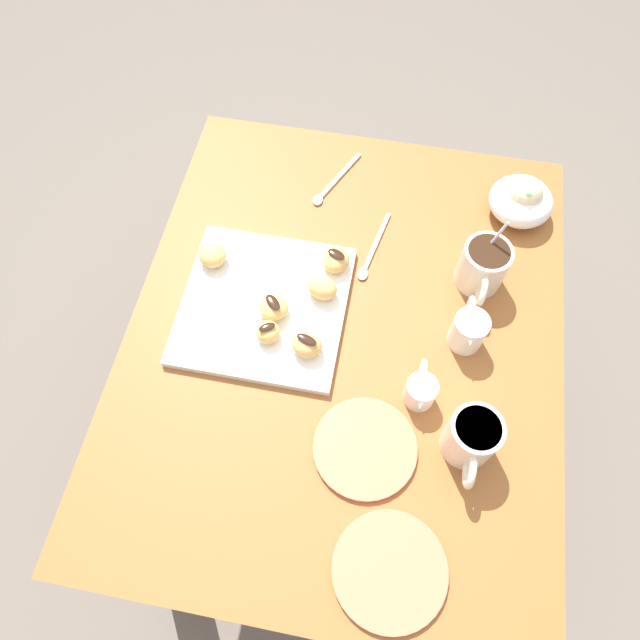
{
  "coord_description": "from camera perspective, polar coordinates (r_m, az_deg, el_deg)",
  "views": [
    {
      "loc": [
        0.45,
        0.04,
        1.62
      ],
      "look_at": [
        -0.01,
        -0.05,
        0.72
      ],
      "focal_mm": 32.48,
      "sensor_mm": 36.0,
      "label": 1
    }
  ],
  "objects": [
    {
      "name": "ground_plane",
      "position": [
        1.68,
        1.48,
        -12.0
      ],
      "size": [
        8.0,
        8.0,
        0.0
      ],
      "primitive_type": "plane",
      "color": "#665B51"
    },
    {
      "name": "dining_table",
      "position": [
        1.14,
        2.13,
        -4.45
      ],
      "size": [
        0.94,
        0.76,
        0.7
      ],
      "color": "#935628",
      "rests_on": "ground_plane"
    },
    {
      "name": "pastry_plate_square",
      "position": [
        1.04,
        -5.55,
        1.46
      ],
      "size": [
        0.29,
        0.29,
        0.02
      ],
      "primitive_type": "cube",
      "color": "white",
      "rests_on": "dining_table"
    },
    {
      "name": "coffee_mug_cream_left",
      "position": [
        1.07,
        15.79,
        5.15
      ],
      "size": [
        0.12,
        0.09,
        0.14
      ],
      "color": "silver",
      "rests_on": "dining_table"
    },
    {
      "name": "coffee_mug_cream_right",
      "position": [
        0.93,
        14.71,
        -11.17
      ],
      "size": [
        0.12,
        0.08,
        0.1
      ],
      "color": "silver",
      "rests_on": "dining_table"
    },
    {
      "name": "cream_pitcher_white",
      "position": [
        1.01,
        14.45,
        -0.9
      ],
      "size": [
        0.1,
        0.06,
        0.07
      ],
      "color": "white",
      "rests_on": "dining_table"
    },
    {
      "name": "ice_cream_bowl",
      "position": [
        1.2,
        19.25,
        11.14
      ],
      "size": [
        0.12,
        0.12,
        0.09
      ],
      "color": "white",
      "rests_on": "dining_table"
    },
    {
      "name": "chocolate_sauce_pitcher",
      "position": [
        0.96,
        9.9,
        -6.83
      ],
      "size": [
        0.09,
        0.05,
        0.06
      ],
      "color": "white",
      "rests_on": "dining_table"
    },
    {
      "name": "saucer_coral_left",
      "position": [
        0.95,
        4.44,
        -12.46
      ],
      "size": [
        0.17,
        0.17,
        0.01
      ],
      "primitive_type": "cylinder",
      "color": "#E5704C",
      "rests_on": "dining_table"
    },
    {
      "name": "saucer_coral_right",
      "position": [
        0.92,
        6.86,
        -23.28
      ],
      "size": [
        0.17,
        0.17,
        0.01
      ],
      "primitive_type": "cylinder",
      "color": "#E5704C",
      "rests_on": "dining_table"
    },
    {
      "name": "loose_spoon_near_saucer",
      "position": [
        1.2,
        1.16,
        13.18
      ],
      "size": [
        0.15,
        0.08,
        0.01
      ],
      "color": "silver",
      "rests_on": "dining_table"
    },
    {
      "name": "loose_spoon_by_plate",
      "position": [
        1.1,
        5.08,
        6.49
      ],
      "size": [
        0.16,
        0.04,
        0.01
      ],
      "color": "silver",
      "rests_on": "dining_table"
    },
    {
      "name": "beignet_0",
      "position": [
        1.01,
        -4.6,
        1.24
      ],
      "size": [
        0.07,
        0.07,
        0.03
      ],
      "primitive_type": "ellipsoid",
      "rotation": [
        0.0,
        0.0,
        3.8
      ],
      "color": "#E5B260",
      "rests_on": "pastry_plate_square"
    },
    {
      "name": "chocolate_drizzle_0",
      "position": [
        0.99,
        -4.67,
        1.75
      ],
      "size": [
        0.04,
        0.04,
        0.0
      ],
      "primitive_type": "ellipsoid",
      "rotation": [
        0.0,
        0.0,
        3.91
      ],
      "color": "black",
      "rests_on": "beignet_0"
    },
    {
      "name": "beignet_1",
      "position": [
        0.97,
        -1.29,
        -2.47
      ],
      "size": [
        0.06,
        0.06,
        0.04
      ],
      "primitive_type": "ellipsoid",
      "rotation": [
        0.0,
        0.0,
        1.35
      ],
      "color": "#E5B260",
      "rests_on": "pastry_plate_square"
    },
    {
      "name": "chocolate_drizzle_1",
      "position": [
        0.95,
        -1.31,
        -1.94
      ],
      "size": [
        0.03,
        0.04,
        0.0
      ],
      "primitive_type": "ellipsoid",
      "rotation": [
        0.0,
        0.0,
        1.25
      ],
      "color": "black",
      "rests_on": "beignet_1"
    },
    {
      "name": "beignet_2",
      "position": [
        0.99,
        -5.15,
        -1.21
      ],
      "size": [
        0.05,
        0.04,
        0.04
      ],
      "primitive_type": "ellipsoid",
      "rotation": [
        0.0,
        0.0,
        1.66
      ],
      "color": "#E5B260",
      "rests_on": "pastry_plate_square"
    },
    {
      "name": "chocolate_drizzle_2",
      "position": [
        0.97,
        -5.24,
        -0.7
      ],
      "size": [
        0.03,
        0.03,
        0.0
      ],
      "primitive_type": "ellipsoid",
      "rotation": [
        0.0,
        0.0,
        2.16
      ],
      "color": "black",
      "rests_on": "beignet_2"
    },
    {
      "name": "beignet_3",
      "position": [
        1.08,
        -10.58,
        6.32
      ],
      "size": [
        0.07,
        0.07,
        0.04
      ],
      "primitive_type": "ellipsoid",
      "rotation": [
        0.0,
        0.0,
        2.43
      ],
      "color": "#E5B260",
      "rests_on": "pastry_plate_square"
    },
    {
      "name": "beignet_4",
      "position": [
        1.02,
        0.24,
        3.18
      ],
      "size": [
        0.06,
        0.07,
        0.04
      ],
      "primitive_type": "ellipsoid",
      "rotation": [
        0.0,
        0.0,
        1.24
      ],
      "color": "#E5B260",
      "rests_on": "pastry_plate_square"
    },
    {
      "name": "beignet_5",
      "position": [
        1.06,
        1.6,
        5.9
      ],
      "size": [
        0.06,
        0.06,
        0.04
      ],
      "primitive_type": "ellipsoid",
      "rotation": [
        0.0,
        0.0,
        1.34
      ],
      "color": "#E5B260",
      "rests_on": "pastry_plate_square"
    },
    {
      "name": "chocolate_drizzle_5",
      "position": [
        1.04,
        1.63,
        6.51
      ],
      "size": [
        0.03,
        0.04,
        0.0
      ],
      "primitive_type": "ellipsoid",
      "rotation": [
        0.0,
        0.0,
        1.15
      ],
      "color": "black",
      "rests_on": "beignet_5"
    }
  ]
}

